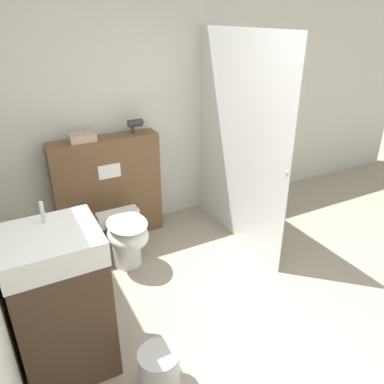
{
  "coord_description": "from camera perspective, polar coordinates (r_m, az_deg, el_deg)",
  "views": [
    {
      "loc": [
        -1.34,
        -1.32,
        2.19
      ],
      "look_at": [
        0.1,
        1.39,
        0.71
      ],
      "focal_mm": 35.0,
      "sensor_mm": 36.0,
      "label": 1
    }
  ],
  "objects": [
    {
      "name": "waste_bin",
      "position": [
        2.63,
        -4.99,
        -25.43
      ],
      "size": [
        0.27,
        0.27,
        0.29
      ],
      "color": "silver",
      "rests_on": "ground_plane"
    },
    {
      "name": "wall_back",
      "position": [
        4.01,
        -7.84,
        11.93
      ],
      "size": [
        8.0,
        0.06,
        2.5
      ],
      "color": "silver",
      "rests_on": "ground_plane"
    },
    {
      "name": "sink_vanity",
      "position": [
        2.61,
        -19.22,
        -15.7
      ],
      "size": [
        0.56,
        0.52,
        1.19
      ],
      "color": "#473323",
      "rests_on": "ground_plane"
    },
    {
      "name": "shower_glass",
      "position": [
        3.7,
        7.03,
        7.4
      ],
      "size": [
        0.04,
        1.52,
        2.08
      ],
      "color": "silver",
      "rests_on": "ground_plane"
    },
    {
      "name": "folded_towel",
      "position": [
        3.67,
        -16.38,
        7.98
      ],
      "size": [
        0.24,
        0.16,
        0.08
      ],
      "color": "tan",
      "rests_on": "partition_panel"
    },
    {
      "name": "toilet",
      "position": [
        3.54,
        -9.97,
        -6.73
      ],
      "size": [
        0.4,
        0.58,
        0.5
      ],
      "color": "white",
      "rests_on": "ground_plane"
    },
    {
      "name": "partition_panel",
      "position": [
        3.94,
        -12.62,
        0.41
      ],
      "size": [
        1.08,
        0.23,
        1.1
      ],
      "color": "brown",
      "rests_on": "ground_plane"
    },
    {
      "name": "hair_drier",
      "position": [
        3.8,
        -8.55,
        10.31
      ],
      "size": [
        0.17,
        0.08,
        0.14
      ],
      "color": "#2D2D33",
      "rests_on": "partition_panel"
    },
    {
      "name": "ground_plane",
      "position": [
        2.88,
        12.37,
        -24.5
      ],
      "size": [
        12.0,
        12.0,
        0.0
      ],
      "primitive_type": "plane",
      "color": "#9E9384"
    }
  ]
}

